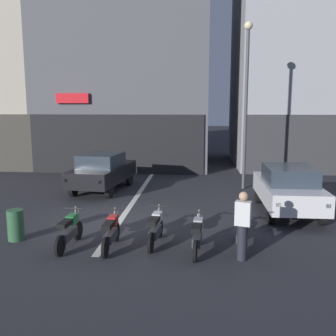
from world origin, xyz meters
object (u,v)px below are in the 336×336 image
at_px(car_white_parked_kerbside, 288,188).
at_px(motorcycle_silver_row_right_mid, 197,235).
at_px(trash_bin, 16,225).
at_px(car_black_crossing_near, 102,171).
at_px(motorcycle_green_row_leftmost, 69,230).
at_px(person_by_motorcycles, 243,225).
at_px(street_lamp, 246,90).
at_px(motorcycle_white_row_centre, 156,228).
at_px(motorcycle_red_row_left_mid, 111,232).
at_px(motorcycle_blue_row_rightmost, 240,231).

relative_size(car_white_parked_kerbside, motorcycle_silver_row_right_mid, 2.46).
bearing_deg(car_white_parked_kerbside, trash_bin, -157.63).
distance_m(car_black_crossing_near, motorcycle_green_row_leftmost, 6.71).
distance_m(car_white_parked_kerbside, motorcycle_green_row_leftmost, 7.38).
bearing_deg(person_by_motorcycles, trash_bin, 171.76).
height_order(car_white_parked_kerbside, motorcycle_green_row_leftmost, car_white_parked_kerbside).
relative_size(street_lamp, motorcycle_silver_row_right_mid, 4.28).
distance_m(car_black_crossing_near, street_lamp, 7.10).
bearing_deg(street_lamp, trash_bin, -134.33).
distance_m(motorcycle_white_row_centre, trash_bin, 3.86).
height_order(motorcycle_green_row_leftmost, motorcycle_red_row_left_mid, same).
distance_m(motorcycle_blue_row_rightmost, person_by_motorcycles, 0.87).
distance_m(motorcycle_silver_row_right_mid, person_by_motorcycles, 1.19).
height_order(car_black_crossing_near, car_white_parked_kerbside, same).
bearing_deg(motorcycle_white_row_centre, car_black_crossing_near, 115.83).
bearing_deg(car_black_crossing_near, motorcycle_green_row_leftmost, -82.91).
height_order(motorcycle_white_row_centre, trash_bin, motorcycle_white_row_centre).
bearing_deg(car_black_crossing_near, motorcycle_blue_row_rightmost, -50.39).
bearing_deg(motorcycle_blue_row_rightmost, person_by_motorcycles, -93.01).
xyz_separation_m(motorcycle_red_row_left_mid, trash_bin, (-2.75, 0.44, -0.03)).
height_order(car_white_parked_kerbside, motorcycle_red_row_left_mid, car_white_parked_kerbside).
height_order(car_white_parked_kerbside, street_lamp, street_lamp).
distance_m(motorcycle_red_row_left_mid, trash_bin, 2.79).
relative_size(motorcycle_white_row_centre, motorcycle_silver_row_right_mid, 1.00).
relative_size(motorcycle_red_row_left_mid, motorcycle_blue_row_rightmost, 1.00).
xyz_separation_m(car_white_parked_kerbside, motorcycle_silver_row_right_mid, (-3.06, -3.79, -0.43)).
distance_m(motorcycle_red_row_left_mid, motorcycle_white_row_centre, 1.18).
height_order(motorcycle_blue_row_rightmost, person_by_motorcycles, person_by_motorcycles).
bearing_deg(motorcycle_green_row_leftmost, trash_bin, 165.79).
distance_m(street_lamp, person_by_motorcycles, 8.78).
bearing_deg(motorcycle_silver_row_right_mid, person_by_motorcycles, -19.56).
distance_m(motorcycle_white_row_centre, person_by_motorcycles, 2.35).
height_order(street_lamp, motorcycle_red_row_left_mid, street_lamp).
bearing_deg(car_black_crossing_near, car_white_parked_kerbside, -22.16).
bearing_deg(motorcycle_silver_row_right_mid, motorcycle_white_row_centre, 157.14).
distance_m(motorcycle_red_row_left_mid, motorcycle_blue_row_rightmost, 3.32).
xyz_separation_m(car_white_parked_kerbside, motorcycle_white_row_centre, (-4.16, -3.33, -0.43)).
bearing_deg(car_white_parked_kerbside, motorcycle_red_row_left_mid, -144.62).
height_order(motorcycle_white_row_centre, motorcycle_blue_row_rightmost, same).
xyz_separation_m(car_black_crossing_near, motorcycle_silver_row_right_mid, (4.13, -6.72, -0.43)).
distance_m(motorcycle_red_row_left_mid, motorcycle_silver_row_right_mid, 2.20).
distance_m(street_lamp, motorcycle_silver_row_right_mid, 8.79).
bearing_deg(motorcycle_green_row_leftmost, street_lamp, 54.85).
distance_m(car_black_crossing_near, person_by_motorcycles, 8.79).
xyz_separation_m(car_white_parked_kerbside, motorcycle_green_row_leftmost, (-6.36, -3.72, -0.43)).
xyz_separation_m(motorcycle_green_row_leftmost, motorcycle_red_row_left_mid, (1.10, -0.02, 0.00)).
bearing_deg(car_white_parked_kerbside, motorcycle_blue_row_rightmost, -119.94).
relative_size(car_white_parked_kerbside, person_by_motorcycles, 2.46).
height_order(motorcycle_green_row_leftmost, motorcycle_silver_row_right_mid, same).
bearing_deg(motorcycle_silver_row_right_mid, motorcycle_red_row_left_mid, 178.53).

